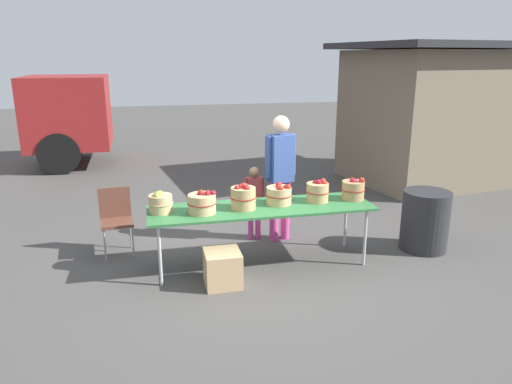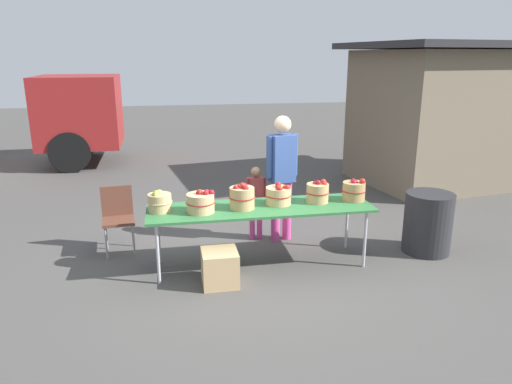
{
  "view_description": "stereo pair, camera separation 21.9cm",
  "coord_description": "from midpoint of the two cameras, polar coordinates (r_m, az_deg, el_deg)",
  "views": [
    {
      "loc": [
        -1.27,
        -5.26,
        2.5
      ],
      "look_at": [
        0.0,
        0.3,
        0.85
      ],
      "focal_mm": 33.21,
      "sensor_mm": 36.0,
      "label": 1
    },
    {
      "loc": [
        -1.05,
        -5.3,
        2.5
      ],
      "look_at": [
        0.0,
        0.3,
        0.85
      ],
      "focal_mm": 33.21,
      "sensor_mm": 36.0,
      "label": 2
    }
  ],
  "objects": [
    {
      "name": "trash_barrel",
      "position": [
        6.61,
        20.9,
        -3.49
      ],
      "size": [
        0.61,
        0.61,
        0.8
      ],
      "primitive_type": "cylinder",
      "color": "#262628",
      "rests_on": "ground"
    },
    {
      "name": "ground_plane",
      "position": [
        5.95,
        1.61,
        -8.68
      ],
      "size": [
        40.0,
        40.0,
        0.0
      ],
      "primitive_type": "plane",
      "color": "#474442"
    },
    {
      "name": "produce_crate",
      "position": [
        5.4,
        -3.2,
        -9.1
      ],
      "size": [
        0.4,
        0.4,
        0.4
      ],
      "primitive_type": "cube",
      "color": "tan",
      "rests_on": "ground"
    },
    {
      "name": "market_table",
      "position": [
        5.69,
        1.66,
        -2.15
      ],
      "size": [
        2.7,
        0.76,
        0.75
      ],
      "color": "#2D6B38",
      "rests_on": "ground"
    },
    {
      "name": "apple_basket_red_4",
      "position": [
        6.05,
        12.73,
        0.17
      ],
      "size": [
        0.3,
        0.3,
        0.29
      ],
      "color": "#A87F51",
      "rests_on": "market_table"
    },
    {
      "name": "apple_basket_green_0",
      "position": [
        5.57,
        -10.45,
        -1.16
      ],
      "size": [
        0.29,
        0.29,
        0.26
      ],
      "color": "tan",
      "rests_on": "market_table"
    },
    {
      "name": "apple_basket_red_3",
      "position": [
        5.89,
        8.51,
        -0.01
      ],
      "size": [
        0.29,
        0.29,
        0.29
      ],
      "color": "tan",
      "rests_on": "market_table"
    },
    {
      "name": "apple_basket_red_1",
      "position": [
        5.58,
        -0.57,
        -0.62
      ],
      "size": [
        0.31,
        0.31,
        0.32
      ],
      "color": "tan",
      "rests_on": "market_table"
    },
    {
      "name": "food_kiosk",
      "position": [
        10.27,
        22.12,
        8.73
      ],
      "size": [
        3.92,
        3.42,
        2.74
      ],
      "rotation": [
        0.0,
        0.0,
        0.16
      ],
      "color": "#726651",
      "rests_on": "ground"
    },
    {
      "name": "child_customer",
      "position": [
        6.54,
        0.94,
        -0.61
      ],
      "size": [
        0.28,
        0.14,
        1.04
      ],
      "rotation": [
        0.0,
        0.0,
        3.13
      ],
      "color": "#CC3F8C",
      "rests_on": "ground"
    },
    {
      "name": "apple_basket_red_0",
      "position": [
        5.48,
        -5.53,
        -1.22
      ],
      "size": [
        0.34,
        0.34,
        0.28
      ],
      "color": "tan",
      "rests_on": "market_table"
    },
    {
      "name": "folding_chair",
      "position": [
        6.4,
        -15.37,
        -2.59
      ],
      "size": [
        0.44,
        0.44,
        0.86
      ],
      "rotation": [
        0.0,
        0.0,
        0.11
      ],
      "color": "brown",
      "rests_on": "ground"
    },
    {
      "name": "vendor_adult",
      "position": [
        6.42,
        4.12,
        2.8
      ],
      "size": [
        0.45,
        0.29,
        1.74
      ],
      "rotation": [
        0.0,
        0.0,
        3.36
      ],
      "color": "#CC3F8C",
      "rests_on": "ground"
    },
    {
      "name": "apple_basket_red_2",
      "position": [
        5.76,
        3.83,
        -0.36
      ],
      "size": [
        0.33,
        0.33,
        0.27
      ],
      "color": "tan",
      "rests_on": "market_table"
    }
  ]
}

